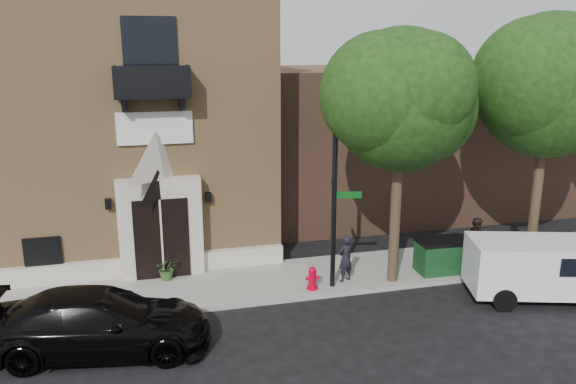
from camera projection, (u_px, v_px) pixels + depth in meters
The scene contains 14 objects.
ground at pixel (204, 312), 15.96m from camera, with size 120.00×120.00×0.00m, color black.
sidewalk at pixel (231, 285), 17.59m from camera, with size 42.00×3.00×0.15m, color gray.
church at pixel (99, 119), 21.51m from camera, with size 12.20×11.01×9.30m.
neighbour_building at pixel (436, 136), 26.47m from camera, with size 18.00×8.00×6.40m, color brown.
street_tree_left at pixel (404, 99), 16.24m from camera, with size 4.97×4.38×7.77m.
street_tree_mid at pixel (552, 84), 17.36m from camera, with size 5.21×4.64×8.25m.
black_sedan at pixel (100, 322), 13.76m from camera, with size 2.20×5.40×1.57m, color black.
cargo_van at pixel (552, 267), 16.55m from camera, with size 4.76×2.98×1.82m.
street_sign at pixel (335, 197), 16.67m from camera, with size 0.88×1.00×5.64m.
fire_hydrant at pixel (312, 278), 17.05m from camera, with size 0.41×0.33×0.72m.
dumpster at pixel (443, 255), 18.34m from camera, with size 1.74×1.03×1.11m.
planter at pixel (167, 268), 17.75m from camera, with size 0.70×0.61×0.78m, color #365826.
pedestrian_near at pixel (345, 258), 17.54m from camera, with size 0.55×0.36×1.51m, color black.
pedestrian_far at pixel (476, 240), 19.03m from camera, with size 0.78×0.61×1.61m, color black.
Camera 1 is at (-1.30, -14.70, 7.37)m, focal length 35.00 mm.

